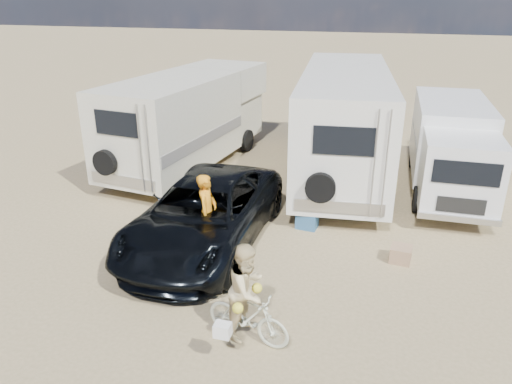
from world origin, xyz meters
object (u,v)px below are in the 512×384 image
(box_truck, at_px, (451,150))
(cooler, at_px, (307,220))
(bike_woman, at_px, (248,317))
(rider_woman, at_px, (248,298))
(bike_man, at_px, (208,236))
(crate, at_px, (401,254))
(rider_man, at_px, (207,218))
(rv_main, at_px, (343,125))
(rv_left, at_px, (189,122))
(dark_suv, at_px, (205,214))

(box_truck, relative_size, cooler, 11.96)
(bike_woman, bearing_deg, rider_woman, -76.69)
(bike_man, relative_size, bike_woman, 1.04)
(crate, bearing_deg, bike_woman, -126.59)
(bike_man, bearing_deg, rider_man, -0.00)
(rv_main, bearing_deg, rv_left, 179.69)
(box_truck, xyz_separation_m, crate, (-1.40, -5.06, -1.17))
(rv_left, xyz_separation_m, dark_suv, (2.71, -5.58, -0.81))
(box_truck, distance_m, dark_suv, 8.30)
(rv_main, distance_m, rider_man, 7.00)
(rv_left, bearing_deg, bike_woman, -53.79)
(rv_left, xyz_separation_m, box_truck, (8.93, -0.11, -0.29))
(rv_main, xyz_separation_m, rider_woman, (-0.67, -9.35, -0.89))
(dark_suv, height_order, cooler, dark_suv)
(bike_woman, height_order, rider_woman, rider_woman)
(rv_left, distance_m, rider_woman, 10.10)
(bike_woman, xyz_separation_m, crate, (2.74, 3.69, -0.31))
(box_truck, height_order, rider_woman, box_truck)
(cooler, relative_size, crate, 1.15)
(rv_main, xyz_separation_m, cooler, (-0.40, -4.49, -1.57))
(rv_left, height_order, box_truck, rv_left)
(rv_left, height_order, cooler, rv_left)
(rider_man, relative_size, cooler, 3.37)
(dark_suv, bearing_deg, rider_man, -58.84)
(rider_woman, height_order, cooler, rider_woman)
(rv_main, relative_size, crate, 19.21)
(rv_left, bearing_deg, crate, -26.65)
(rv_left, bearing_deg, dark_suv, -56.33)
(box_truck, height_order, cooler, box_truck)
(rv_main, relative_size, box_truck, 1.40)
(rv_left, distance_m, cooler, 6.61)
(bike_man, bearing_deg, dark_suv, 28.01)
(dark_suv, bearing_deg, bike_man, -58.84)
(rv_left, bearing_deg, rider_man, -56.04)
(bike_man, relative_size, rider_man, 0.93)
(cooler, bearing_deg, box_truck, 51.89)
(rv_main, distance_m, dark_suv, 6.73)
(box_truck, bearing_deg, bike_woman, -115.68)
(dark_suv, bearing_deg, box_truck, 42.32)
(rv_main, distance_m, rv_left, 5.49)
(rider_man, bearing_deg, rv_left, 24.06)
(rider_woman, bearing_deg, rider_man, 46.11)
(bike_man, distance_m, crate, 4.67)
(box_truck, bearing_deg, crate, -105.81)
(bike_man, distance_m, bike_woman, 3.42)
(rv_left, height_order, crate, rv_left)
(rv_main, relative_size, rv_left, 1.19)
(rider_man, relative_size, rider_woman, 1.04)
(dark_suv, relative_size, rider_man, 3.23)
(bike_woman, bearing_deg, dark_suv, 45.79)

